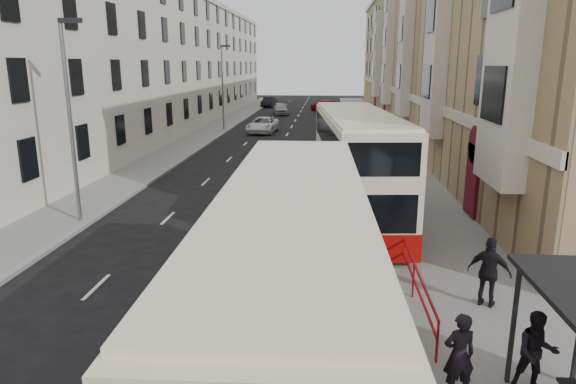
# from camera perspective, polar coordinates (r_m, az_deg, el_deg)

# --- Properties ---
(pavement_right) EXTENTS (4.00, 120.00, 0.15)m
(pavement_right) POSITION_cam_1_polar(r_m,az_deg,el_deg) (38.43, 10.70, 4.29)
(pavement_right) COLOR slate
(pavement_right) RESTS_ON ground
(pavement_left) EXTENTS (3.00, 120.00, 0.15)m
(pavement_left) POSITION_cam_1_polar(r_m,az_deg,el_deg) (39.84, -12.12, 4.56)
(pavement_left) COLOR slate
(pavement_left) RESTS_ON ground
(kerb_right) EXTENTS (0.25, 120.00, 0.15)m
(kerb_right) POSITION_cam_1_polar(r_m,az_deg,el_deg) (38.26, 7.71, 4.36)
(kerb_right) COLOR gray
(kerb_right) RESTS_ON ground
(kerb_left) EXTENTS (0.25, 120.00, 0.15)m
(kerb_left) POSITION_cam_1_polar(r_m,az_deg,el_deg) (39.44, -10.03, 4.57)
(kerb_left) COLOR gray
(kerb_left) RESTS_ON ground
(road_markings) EXTENTS (10.00, 110.00, 0.01)m
(road_markings) POSITION_cam_1_polar(r_m,az_deg,el_deg) (53.19, 0.33, 7.14)
(road_markings) COLOR silver
(road_markings) RESTS_ON ground
(terrace_right) EXTENTS (10.75, 79.00, 15.25)m
(terrace_right) POSITION_cam_1_polar(r_m,az_deg,el_deg) (54.19, 16.82, 14.65)
(terrace_right) COLOR tan
(terrace_right) RESTS_ON ground
(terrace_left) EXTENTS (9.18, 79.00, 13.25)m
(terrace_left) POSITION_cam_1_polar(r_m,az_deg,el_deg) (55.88, -13.91, 13.77)
(terrace_left) COLOR beige
(terrace_left) RESTS_ON ground
(guard_railing) EXTENTS (0.06, 6.56, 1.01)m
(guard_railing) POSITION_cam_1_polar(r_m,az_deg,el_deg) (14.75, 13.81, -8.74)
(guard_railing) COLOR #B80E19
(guard_railing) RESTS_ON pavement_right
(street_lamp_near) EXTENTS (0.93, 0.18, 8.00)m
(street_lamp_near) POSITION_cam_1_polar(r_m,az_deg,el_deg) (22.21, -23.02, 8.25)
(street_lamp_near) COLOR slate
(street_lamp_near) RESTS_ON pavement_left
(street_lamp_far) EXTENTS (0.93, 0.18, 8.00)m
(street_lamp_far) POSITION_cam_1_polar(r_m,az_deg,el_deg) (50.72, -7.25, 11.94)
(street_lamp_far) COLOR slate
(street_lamp_far) RESTS_ON pavement_left
(double_decker_front) EXTENTS (2.78, 11.12, 4.42)m
(double_decker_front) POSITION_cam_1_polar(r_m,az_deg,el_deg) (9.64, 0.55, -11.94)
(double_decker_front) COLOR beige
(double_decker_front) RESTS_ON ground
(double_decker_rear) EXTENTS (3.63, 11.62, 4.56)m
(double_decker_rear) POSITION_cam_1_polar(r_m,az_deg,el_deg) (21.43, 7.58, 2.80)
(double_decker_rear) COLOR beige
(double_decker_rear) RESTS_ON ground
(pedestrian_near) EXTENTS (0.71, 0.54, 1.76)m
(pedestrian_near) POSITION_cam_1_polar(r_m,az_deg,el_deg) (10.86, 18.47, -16.84)
(pedestrian_near) COLOR black
(pedestrian_near) RESTS_ON pavement_right
(pedestrian_mid) EXTENTS (0.88, 0.72, 1.68)m
(pedestrian_mid) POSITION_cam_1_polar(r_m,az_deg,el_deg) (11.58, 25.88, -15.73)
(pedestrian_mid) COLOR black
(pedestrian_mid) RESTS_ON pavement_right
(pedestrian_far) EXTENTS (1.21, 0.94, 1.92)m
(pedestrian_far) POSITION_cam_1_polar(r_m,az_deg,el_deg) (14.74, 21.46, -8.29)
(pedestrian_far) COLOR black
(pedestrian_far) RESTS_ON pavement_right
(white_van) EXTENTS (2.89, 5.47, 1.47)m
(white_van) POSITION_cam_1_polar(r_m,az_deg,el_deg) (49.51, -2.81, 7.45)
(white_van) COLOR white
(white_van) RESTS_ON ground
(car_silver) EXTENTS (2.58, 4.77, 1.54)m
(car_silver) POSITION_cam_1_polar(r_m,az_deg,el_deg) (66.90, -0.86, 9.23)
(car_silver) COLOR #989A9E
(car_silver) RESTS_ON ground
(car_dark) EXTENTS (2.09, 4.82, 1.54)m
(car_dark) POSITION_cam_1_polar(r_m,az_deg,el_deg) (79.05, -2.12, 9.98)
(car_dark) COLOR black
(car_dark) RESTS_ON ground
(car_red) EXTENTS (4.06, 5.96, 1.60)m
(car_red) POSITION_cam_1_polar(r_m,az_deg,el_deg) (71.62, 3.96, 9.55)
(car_red) COLOR #AB041D
(car_red) RESTS_ON ground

